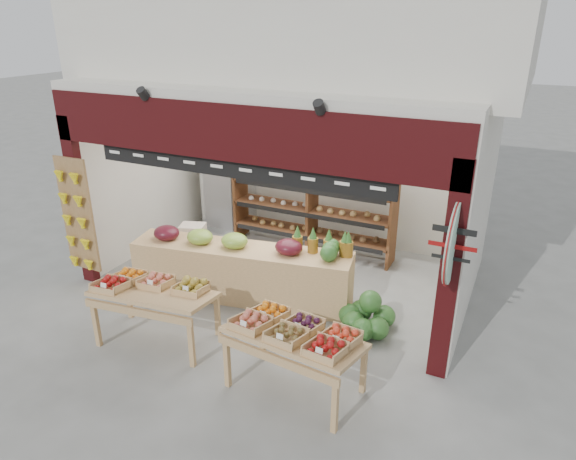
{
  "coord_description": "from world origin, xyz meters",
  "views": [
    {
      "loc": [
        3.31,
        -6.33,
        3.96
      ],
      "look_at": [
        0.37,
        -0.2,
        1.11
      ],
      "focal_mm": 32.0,
      "sensor_mm": 36.0,
      "label": 1
    }
  ],
  "objects_px": {
    "watermelon_pile": "(366,318)",
    "cardboard_stack": "(206,249)",
    "back_shelving": "(312,188)",
    "refrigerator": "(228,180)",
    "display_table_right": "(295,333)",
    "display_table_left": "(150,289)",
    "mid_counter": "(241,270)"
  },
  "relations": [
    {
      "from": "display_table_left",
      "to": "watermelon_pile",
      "type": "relative_size",
      "value": 2.1
    },
    {
      "from": "refrigerator",
      "to": "watermelon_pile",
      "type": "relative_size",
      "value": 2.65
    },
    {
      "from": "display_table_right",
      "to": "watermelon_pile",
      "type": "height_order",
      "value": "display_table_right"
    },
    {
      "from": "refrigerator",
      "to": "display_table_right",
      "type": "height_order",
      "value": "refrigerator"
    },
    {
      "from": "display_table_left",
      "to": "watermelon_pile",
      "type": "distance_m",
      "value": 2.87
    },
    {
      "from": "cardboard_stack",
      "to": "display_table_right",
      "type": "height_order",
      "value": "display_table_right"
    },
    {
      "from": "display_table_right",
      "to": "cardboard_stack",
      "type": "bearing_deg",
      "value": 139.95
    },
    {
      "from": "refrigerator",
      "to": "display_table_right",
      "type": "xyz_separation_m",
      "value": [
        3.22,
        -3.84,
        -0.25
      ]
    },
    {
      "from": "display_table_left",
      "to": "display_table_right",
      "type": "bearing_deg",
      "value": -3.88
    },
    {
      "from": "cardboard_stack",
      "to": "display_table_left",
      "type": "height_order",
      "value": "display_table_left"
    },
    {
      "from": "back_shelving",
      "to": "watermelon_pile",
      "type": "xyz_separation_m",
      "value": [
        1.68,
        -2.07,
        -0.98
      ]
    },
    {
      "from": "cardboard_stack",
      "to": "watermelon_pile",
      "type": "distance_m",
      "value": 3.21
    },
    {
      "from": "cardboard_stack",
      "to": "mid_counter",
      "type": "relative_size",
      "value": 0.32
    },
    {
      "from": "back_shelving",
      "to": "cardboard_stack",
      "type": "xyz_separation_m",
      "value": [
        -1.42,
        -1.26,
        -0.92
      ]
    },
    {
      "from": "mid_counter",
      "to": "display_table_right",
      "type": "distance_m",
      "value": 2.24
    },
    {
      "from": "watermelon_pile",
      "to": "display_table_left",
      "type": "bearing_deg",
      "value": -151.45
    },
    {
      "from": "cardboard_stack",
      "to": "mid_counter",
      "type": "distance_m",
      "value": 1.39
    },
    {
      "from": "cardboard_stack",
      "to": "display_table_right",
      "type": "xyz_separation_m",
      "value": [
        2.74,
        -2.31,
        0.49
      ]
    },
    {
      "from": "watermelon_pile",
      "to": "back_shelving",
      "type": "bearing_deg",
      "value": 129.05
    },
    {
      "from": "mid_counter",
      "to": "display_table_left",
      "type": "xyz_separation_m",
      "value": [
        -0.52,
        -1.4,
        0.27
      ]
    },
    {
      "from": "display_table_right",
      "to": "back_shelving",
      "type": "bearing_deg",
      "value": 110.32
    },
    {
      "from": "display_table_left",
      "to": "refrigerator",
      "type": "bearing_deg",
      "value": 106.52
    },
    {
      "from": "watermelon_pile",
      "to": "mid_counter",
      "type": "bearing_deg",
      "value": 178.49
    },
    {
      "from": "watermelon_pile",
      "to": "refrigerator",
      "type": "bearing_deg",
      "value": 146.69
    },
    {
      "from": "refrigerator",
      "to": "cardboard_stack",
      "type": "bearing_deg",
      "value": -67.96
    },
    {
      "from": "mid_counter",
      "to": "back_shelving",
      "type": "bearing_deg",
      "value": 82.2
    },
    {
      "from": "display_table_left",
      "to": "back_shelving",
      "type": "bearing_deg",
      "value": 76.88
    },
    {
      "from": "refrigerator",
      "to": "watermelon_pile",
      "type": "distance_m",
      "value": 4.36
    },
    {
      "from": "cardboard_stack",
      "to": "watermelon_pile",
      "type": "xyz_separation_m",
      "value": [
        3.11,
        -0.81,
        -0.07
      ]
    },
    {
      "from": "display_table_left",
      "to": "watermelon_pile",
      "type": "height_order",
      "value": "display_table_left"
    },
    {
      "from": "back_shelving",
      "to": "refrigerator",
      "type": "xyz_separation_m",
      "value": [
        -1.9,
        0.28,
        -0.18
      ]
    },
    {
      "from": "watermelon_pile",
      "to": "cardboard_stack",
      "type": "bearing_deg",
      "value": 165.31
    }
  ]
}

